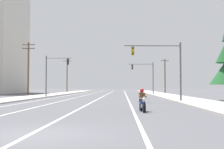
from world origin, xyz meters
name	(u,v)px	position (x,y,z in m)	size (l,w,h in m)	color
ground_plane	(39,134)	(0.00, 0.00, 0.00)	(400.00, 400.00, 0.00)	#515156
lane_stripe_center	(106,95)	(-0.27, 45.00, 0.00)	(0.16, 100.00, 0.01)	beige
lane_stripe_left	(88,95)	(-3.84, 45.00, 0.00)	(0.16, 100.00, 0.01)	beige
lane_stripe_right	(126,95)	(3.50, 45.00, 0.00)	(0.16, 100.00, 0.01)	beige
lane_stripe_far_left	(73,95)	(-6.73, 45.00, 0.00)	(0.16, 100.00, 0.01)	beige
sidewalk_kerb_right	(166,95)	(10.32, 40.00, 0.07)	(4.40, 110.00, 0.14)	#ADA89E
sidewalk_kerb_left	(47,95)	(-10.32, 40.00, 0.07)	(4.40, 110.00, 0.14)	#ADA89E
motorcycle_with_rider	(142,102)	(4.06, 8.82, 0.59)	(0.70, 2.19, 1.46)	black
traffic_signal_near_right	(164,62)	(7.13, 20.37, 4.16)	(5.96, 0.63, 6.20)	#56565B
traffic_signal_near_left	(53,70)	(-7.51, 32.78, 4.03)	(3.90, 0.42, 6.20)	#56565B
traffic_signal_mid_right	(146,73)	(7.31, 45.00, 4.09)	(4.74, 0.47, 6.20)	#56565B
utility_pole_left_near	(28,67)	(-13.19, 38.43, 4.93)	(2.19, 0.26, 9.12)	brown
utility_pole_right_far	(165,75)	(12.98, 59.09, 4.25)	(1.82, 0.26, 8.15)	brown
utility_pole_left_far	(67,75)	(-13.25, 72.94, 4.93)	(2.34, 0.26, 9.40)	#4C3828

